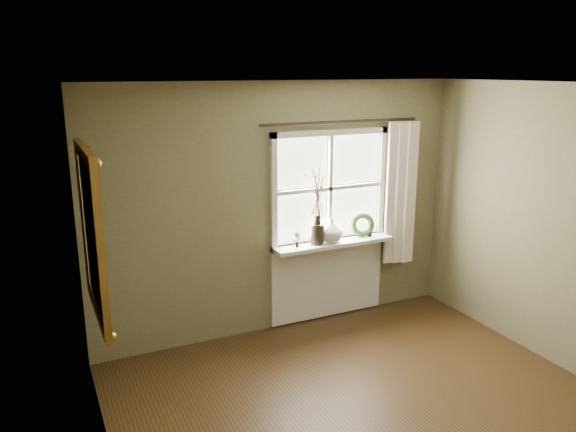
% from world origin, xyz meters
% --- Properties ---
extents(ceiling, '(4.50, 4.50, 0.00)m').
position_xyz_m(ceiling, '(0.00, 0.00, 2.60)').
color(ceiling, silver).
rests_on(ceiling, ground).
extents(wall_back, '(4.00, 0.10, 2.60)m').
position_xyz_m(wall_back, '(0.00, 2.30, 1.30)').
color(wall_back, '#6A6645').
rests_on(wall_back, ground).
extents(wall_left, '(0.10, 4.50, 2.60)m').
position_xyz_m(wall_left, '(-2.05, 0.00, 1.30)').
color(wall_left, '#6A6645').
rests_on(wall_left, ground).
extents(window_frame, '(1.36, 0.06, 1.24)m').
position_xyz_m(window_frame, '(0.55, 2.23, 1.48)').
color(window_frame, silver).
rests_on(window_frame, wall_back).
extents(window_sill, '(1.36, 0.26, 0.04)m').
position_xyz_m(window_sill, '(0.55, 2.12, 0.90)').
color(window_sill, silver).
rests_on(window_sill, wall_back).
extents(window_apron, '(1.36, 0.04, 0.88)m').
position_xyz_m(window_apron, '(0.55, 2.23, 0.46)').
color(window_apron, silver).
rests_on(window_apron, ground).
extents(dark_jug, '(0.16, 0.16, 0.22)m').
position_xyz_m(dark_jug, '(0.35, 2.12, 1.03)').
color(dark_jug, black).
rests_on(dark_jug, window_sill).
extents(cream_vase, '(0.32, 0.32, 0.26)m').
position_xyz_m(cream_vase, '(0.52, 2.12, 1.05)').
color(cream_vase, beige).
rests_on(cream_vase, window_sill).
extents(wreath, '(0.29, 0.22, 0.27)m').
position_xyz_m(wreath, '(0.94, 2.16, 1.02)').
color(wreath, '#29461F').
rests_on(wreath, window_sill).
extents(potted_plant_left, '(0.09, 0.06, 0.16)m').
position_xyz_m(potted_plant_left, '(0.11, 2.12, 1.00)').
color(potted_plant_left, '#29461F').
rests_on(potted_plant_left, window_sill).
extents(potted_plant_right, '(0.11, 0.09, 0.16)m').
position_xyz_m(potted_plant_right, '(1.02, 2.12, 1.00)').
color(potted_plant_right, '#29461F').
rests_on(potted_plant_right, window_sill).
extents(curtain, '(0.36, 0.12, 1.59)m').
position_xyz_m(curtain, '(1.39, 2.13, 1.37)').
color(curtain, beige).
rests_on(curtain, wall_back).
extents(curtain_rod, '(1.84, 0.03, 0.03)m').
position_xyz_m(curtain_rod, '(0.65, 2.17, 2.18)').
color(curtain_rod, black).
rests_on(curtain_rod, wall_back).
extents(gilt_mirror, '(0.10, 1.08, 1.29)m').
position_xyz_m(gilt_mirror, '(-1.96, 1.30, 1.54)').
color(gilt_mirror, white).
rests_on(gilt_mirror, wall_left).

